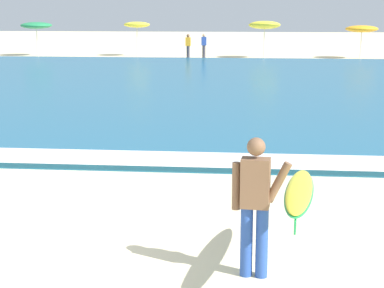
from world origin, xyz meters
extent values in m
plane|color=beige|center=(0.00, 0.00, 0.00)|extent=(160.00, 160.00, 0.00)
cube|color=#1E6084|center=(0.00, 18.74, 0.07)|extent=(120.00, 28.00, 0.14)
cube|color=white|center=(0.00, 5.34, 0.15)|extent=(120.00, 1.31, 0.01)
cylinder|color=#284CA3|center=(3.06, -0.10, 0.44)|extent=(0.15, 0.15, 0.88)
cylinder|color=#284CA3|center=(3.25, -0.12, 0.44)|extent=(0.15, 0.15, 0.88)
cube|color=brown|center=(3.16, -0.11, 1.18)|extent=(0.36, 0.26, 0.60)
sphere|color=brown|center=(3.16, -0.11, 1.62)|extent=(0.22, 0.22, 0.22)
cylinder|color=brown|center=(2.93, -0.08, 1.13)|extent=(0.10, 0.10, 0.58)
cylinder|color=brown|center=(3.43, -0.12, 1.20)|extent=(0.32, 0.13, 0.51)
ellipsoid|color=yellow|center=(3.67, -0.16, 1.13)|extent=(0.56, 2.46, 0.24)
ellipsoid|color=green|center=(3.67, -0.16, 1.11)|extent=(0.60, 2.56, 0.20)
cube|color=green|center=(3.57, -1.14, 1.01)|extent=(0.03, 0.14, 0.14)
cylinder|color=beige|center=(-11.54, 34.91, 0.99)|extent=(0.05, 0.05, 1.98)
ellipsoid|color=#23844C|center=(-11.54, 34.91, 2.05)|extent=(2.10, 2.10, 0.45)
cylinder|color=beige|center=(-4.78, 35.42, 1.02)|extent=(0.05, 0.05, 2.04)
ellipsoid|color=yellow|center=(-4.78, 35.42, 2.10)|extent=(1.74, 1.76, 0.47)
cylinder|color=beige|center=(3.71, 34.44, 1.02)|extent=(0.05, 0.05, 2.05)
ellipsoid|color=yellow|center=(3.71, 34.44, 2.12)|extent=(2.04, 2.08, 0.68)
cylinder|color=beige|center=(9.89, 34.75, 0.91)|extent=(0.05, 0.05, 1.82)
ellipsoid|color=#F4A31E|center=(9.89, 34.75, 1.89)|extent=(2.07, 2.07, 0.47)
cylinder|color=#383842|center=(-1.09, 33.17, 0.42)|extent=(0.20, 0.20, 0.84)
cube|color=orange|center=(-1.09, 33.17, 1.11)|extent=(0.32, 0.20, 0.54)
sphere|color=brown|center=(-1.09, 33.17, 1.48)|extent=(0.20, 0.20, 0.20)
cylinder|color=#383842|center=(-0.14, 33.83, 0.42)|extent=(0.20, 0.20, 0.84)
cube|color=#2D4CA5|center=(-0.14, 33.83, 1.11)|extent=(0.32, 0.20, 0.54)
sphere|color=tan|center=(-0.14, 33.83, 1.48)|extent=(0.20, 0.20, 0.20)
camera|label=1|loc=(3.12, -7.45, 3.22)|focal=59.74mm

